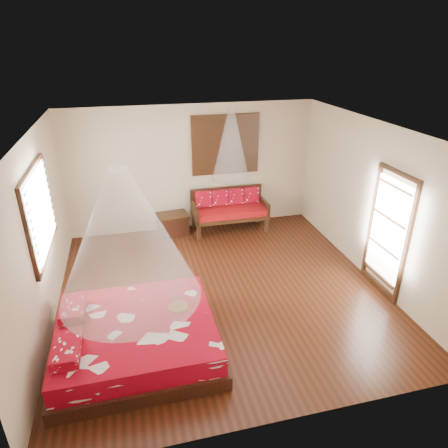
{
  "coord_description": "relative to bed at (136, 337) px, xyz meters",
  "views": [
    {
      "loc": [
        -1.38,
        -5.72,
        4.04
      ],
      "look_at": [
        0.12,
        0.27,
        1.15
      ],
      "focal_mm": 32.0,
      "sensor_mm": 36.0,
      "label": 1
    }
  ],
  "objects": [
    {
      "name": "mosquito_net_main",
      "position": [
        0.02,
        0.0,
        1.6
      ],
      "size": [
        1.82,
        1.82,
        1.8
      ],
      "primitive_type": "cone",
      "color": "white",
      "rests_on": "ceiling"
    },
    {
      "name": "glazed_door",
      "position": [
        4.23,
        0.59,
        0.82
      ],
      "size": [
        0.08,
        1.02,
        2.16
      ],
      "color": "black",
      "rests_on": "floor"
    },
    {
      "name": "bed",
      "position": [
        0.0,
        0.0,
        0.0
      ],
      "size": [
        2.22,
        2.01,
        0.65
      ],
      "rotation": [
        0.0,
        0.0,
        0.0
      ],
      "color": "black",
      "rests_on": "floor"
    },
    {
      "name": "wine_tray",
      "position": [
        0.64,
        0.2,
        0.31
      ],
      "size": [
        0.29,
        0.29,
        0.23
      ],
      "rotation": [
        0.0,
        0.0,
        0.43
      ],
      "color": "brown",
      "rests_on": "bed"
    },
    {
      "name": "window_left",
      "position": [
        -1.19,
        1.39,
        1.45
      ],
      "size": [
        0.1,
        1.74,
        1.34
      ],
      "color": "black",
      "rests_on": "wall_left"
    },
    {
      "name": "shutter_panel",
      "position": [
        2.28,
        3.9,
        1.65
      ],
      "size": [
        1.52,
        0.06,
        1.32
      ],
      "color": "black",
      "rests_on": "wall_back"
    },
    {
      "name": "room",
      "position": [
        1.52,
        1.19,
        1.15
      ],
      "size": [
        5.54,
        5.54,
        2.84
      ],
      "color": "#32170B",
      "rests_on": "ground"
    },
    {
      "name": "storage_chest",
      "position": [
        0.98,
        3.64,
        -0.01
      ],
      "size": [
        0.73,
        0.57,
        0.47
      ],
      "rotation": [
        0.0,
        0.0,
        0.1
      ],
      "color": "black",
      "rests_on": "floor"
    },
    {
      "name": "mosquito_net_daybed",
      "position": [
        2.28,
        3.44,
        1.75
      ],
      "size": [
        0.8,
        0.8,
        1.5
      ],
      "primitive_type": "cone",
      "color": "white",
      "rests_on": "ceiling"
    },
    {
      "name": "daybed",
      "position": [
        2.28,
        3.56,
        0.27
      ],
      "size": [
        1.68,
        0.75,
        0.94
      ],
      "color": "black",
      "rests_on": "floor"
    }
  ]
}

